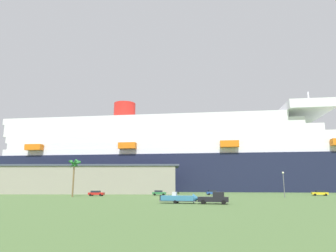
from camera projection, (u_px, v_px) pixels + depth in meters
name	position (u px, v px, depth m)	size (l,w,h in m)	color
ground_plane	(172.00, 194.00, 105.79)	(600.00, 600.00, 0.00)	#4C6B38
cruise_ship	(181.00, 160.00, 144.89)	(233.99, 38.75, 52.51)	#191E38
terminal_building	(83.00, 179.00, 110.44)	(73.67, 26.21, 10.35)	gray
pickup_truck	(215.00, 198.00, 54.43)	(5.81, 2.84, 2.20)	black
small_boat_on_trailer	(181.00, 198.00, 55.86)	(8.79, 2.74, 2.15)	#595960
palm_tree	(74.00, 166.00, 84.53)	(3.73, 3.55, 10.59)	brown
street_lamp	(284.00, 180.00, 79.48)	(0.56, 0.56, 6.89)	slate
parked_car_green_wagon	(159.00, 193.00, 92.42)	(4.27, 2.03, 1.58)	#2D723F
parked_car_yellow_taxi	(320.00, 193.00, 90.60)	(4.79, 2.67, 1.58)	yellow
parked_car_red_hatchback	(96.00, 193.00, 88.63)	(4.70, 2.02, 1.58)	red
parked_car_blue_suv	(213.00, 192.00, 95.32)	(4.60, 2.66, 1.58)	#264C99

